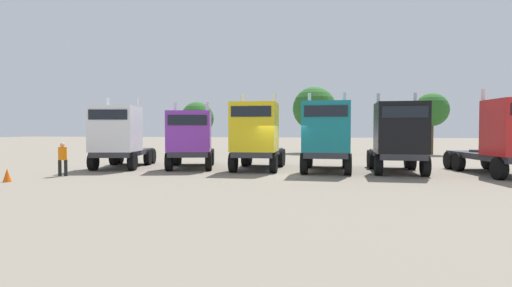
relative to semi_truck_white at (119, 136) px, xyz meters
name	(u,v)px	position (x,y,z in m)	size (l,w,h in m)	color
ground	(283,174)	(9.86, -0.78, -1.93)	(200.00, 200.00, 0.00)	gray
semi_truck_white	(119,136)	(0.00, 0.00, 0.00)	(3.67, 6.17, 4.24)	#333338
semi_truck_purple	(190,139)	(4.21, 0.63, -0.17)	(3.91, 6.11, 3.94)	#333338
semi_truck_yellow	(256,136)	(8.19, 0.39, 0.04)	(2.72, 5.94, 4.36)	#333338
semi_truck_teal	(326,136)	(12.05, 0.14, 0.03)	(2.56, 6.03, 4.33)	#333338
semi_truck_black	(398,137)	(15.74, 0.26, 0.00)	(2.56, 5.77, 4.27)	#333338
semi_truck_red	(510,137)	(20.77, -0.26, -0.01)	(3.44, 6.60, 4.32)	#333338
visitor_in_hivis	(63,157)	(-0.71, -4.04, -0.97)	(0.50, 0.50, 1.66)	black
traffic_cone_near	(7,175)	(-1.64, -6.46, -1.63)	(0.36, 0.36, 0.59)	#F2590C
oak_far_left	(197,119)	(-0.74, 15.90, 1.48)	(3.23, 3.23, 5.04)	#4C3823
oak_far_centre	(314,109)	(10.52, 18.83, 2.50)	(4.31, 4.31, 6.59)	#4C3823
oak_far_right	(432,110)	(21.36, 17.95, 2.21)	(3.07, 3.07, 5.70)	#4C3823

